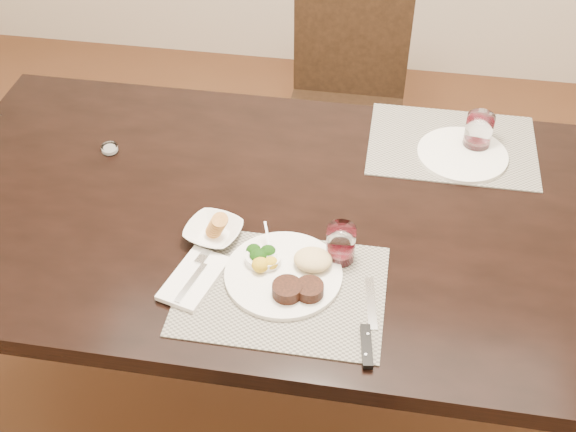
% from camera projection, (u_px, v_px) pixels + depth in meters
% --- Properties ---
extents(ground_plane, '(4.50, 4.50, 0.00)m').
position_uv_depth(ground_plane, '(307.00, 386.00, 2.31)').
color(ground_plane, '#4B2A18').
rests_on(ground_plane, ground).
extents(dining_table, '(2.00, 1.00, 0.75)m').
position_uv_depth(dining_table, '(312.00, 236.00, 1.86)').
color(dining_table, black).
rests_on(dining_table, ground).
extents(chair_far, '(0.42, 0.42, 0.90)m').
position_uv_depth(chair_far, '(346.00, 94.00, 2.65)').
color(chair_far, black).
rests_on(chair_far, ground).
extents(placemat_near, '(0.46, 0.34, 0.00)m').
position_uv_depth(placemat_near, '(282.00, 290.00, 1.61)').
color(placemat_near, gray).
rests_on(placemat_near, dining_table).
extents(placemat_far, '(0.46, 0.34, 0.00)m').
position_uv_depth(placemat_far, '(452.00, 145.00, 2.01)').
color(placemat_far, gray).
rests_on(placemat_far, dining_table).
extents(dinner_plate, '(0.27, 0.27, 0.05)m').
position_uv_depth(dinner_plate, '(289.00, 273.00, 1.63)').
color(dinner_plate, white).
rests_on(dinner_plate, placemat_near).
extents(napkin_fork, '(0.14, 0.19, 0.02)m').
position_uv_depth(napkin_fork, '(194.00, 278.00, 1.62)').
color(napkin_fork, white).
rests_on(napkin_fork, placemat_near).
extents(steak_knife, '(0.04, 0.25, 0.01)m').
position_uv_depth(steak_knife, '(368.00, 335.00, 1.51)').
color(steak_knife, silver).
rests_on(steak_knife, placemat_near).
extents(cracker_bowl, '(0.16, 0.16, 0.06)m').
position_uv_depth(cracker_bowl, '(214.00, 232.00, 1.72)').
color(cracker_bowl, white).
rests_on(cracker_bowl, placemat_near).
extents(sauce_ramekin, '(0.08, 0.13, 0.07)m').
position_uv_depth(sauce_ramekin, '(263.00, 260.00, 1.65)').
color(sauce_ramekin, white).
rests_on(sauce_ramekin, placemat_near).
extents(wine_glass_near, '(0.07, 0.07, 0.09)m').
position_uv_depth(wine_glass_near, '(341.00, 245.00, 1.65)').
color(wine_glass_near, silver).
rests_on(wine_glass_near, placemat_near).
extents(far_plate, '(0.24, 0.24, 0.01)m').
position_uv_depth(far_plate, '(462.00, 154.00, 1.96)').
color(far_plate, white).
rests_on(far_plate, placemat_far).
extents(wine_glass_far, '(0.07, 0.07, 0.10)m').
position_uv_depth(wine_glass_far, '(478.00, 133.00, 1.97)').
color(wine_glass_far, silver).
rests_on(wine_glass_far, placemat_far).
extents(salt_cellar, '(0.04, 0.04, 0.02)m').
position_uv_depth(salt_cellar, '(110.00, 149.00, 1.98)').
color(salt_cellar, silver).
rests_on(salt_cellar, dining_table).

